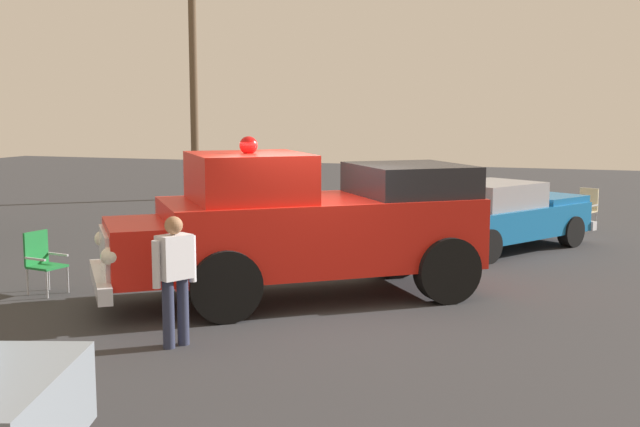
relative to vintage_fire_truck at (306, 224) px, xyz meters
The scene contains 9 objects.
ground_plane 1.33m from the vintage_fire_truck, 154.46° to the right, with size 60.00×60.00×0.00m, color #333335.
vintage_fire_truck is the anchor object (origin of this frame).
classic_hot_rod 6.07m from the vintage_fire_truck, 23.20° to the right, with size 4.69×3.82×1.46m.
lawn_chair_near_truck 8.76m from the vintage_fire_truck, ahead, with size 0.69×0.69×1.02m.
lawn_chair_by_car 4.38m from the vintage_fire_truck, 105.00° to the left, with size 0.58×0.57×1.02m.
lawn_chair_spare 10.05m from the vintage_fire_truck, 23.94° to the right, with size 0.65×0.65×1.02m.
spectator_seated 8.67m from the vintage_fire_truck, ahead, with size 0.63×0.64×1.29m.
spectator_standing 3.07m from the vintage_fire_truck, 167.62° to the left, with size 0.62×0.42×1.68m.
utility_pole 14.79m from the vintage_fire_truck, 35.04° to the left, with size 0.65×1.65×7.77m.
Camera 1 is at (-11.17, -4.10, 3.03)m, focal length 44.84 mm.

